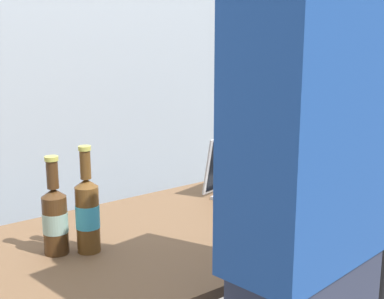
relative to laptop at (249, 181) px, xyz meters
The scene contains 6 objects.
desk 0.51m from the laptop, 163.64° to the right, with size 1.56×0.74×0.77m.
laptop is the anchor object (origin of this frame).
beer_bottle_amber 0.82m from the laptop, behind, with size 0.07×0.07×0.28m.
beer_bottle_brown 0.75m from the laptop, behind, with size 0.07×0.07×0.30m.
person_figure 0.87m from the laptop, 125.50° to the right, with size 0.42×0.29×1.77m.
back_wall 0.93m from the laptop, 126.24° to the left, with size 6.00×0.10×2.60m, color #99A3AD.
Camera 1 is at (-0.87, -1.24, 1.38)m, focal length 48.45 mm.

